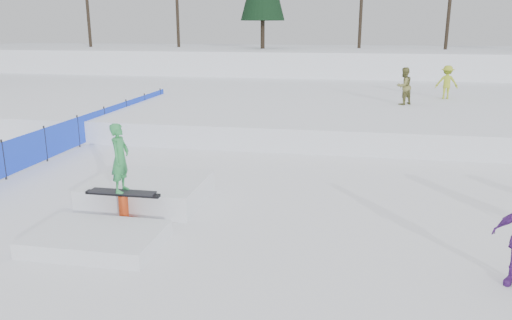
% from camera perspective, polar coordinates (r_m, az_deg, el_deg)
% --- Properties ---
extents(ground, '(120.00, 120.00, 0.00)m').
position_cam_1_polar(ground, '(9.76, -5.13, -9.12)').
color(ground, white).
extents(snow_berm, '(60.00, 14.00, 2.40)m').
position_cam_1_polar(snow_berm, '(38.74, 7.09, 10.79)').
color(snow_berm, white).
rests_on(snow_berm, ground).
extents(snow_midrise, '(50.00, 18.00, 0.80)m').
position_cam_1_polar(snow_midrise, '(24.94, 4.87, 6.71)').
color(snow_midrise, white).
rests_on(snow_midrise, ground).
extents(safety_fence, '(0.05, 16.00, 1.10)m').
position_cam_1_polar(safety_fence, '(17.96, -19.64, 3.12)').
color(safety_fence, blue).
rests_on(safety_fence, ground).
extents(walker_olive, '(0.95, 0.94, 1.55)m').
position_cam_1_polar(walker_olive, '(21.92, 16.54, 8.10)').
color(walker_olive, olive).
rests_on(walker_olive, snow_midrise).
extents(walker_ygreen, '(1.02, 0.66, 1.50)m').
position_cam_1_polar(walker_ygreen, '(24.33, 20.97, 8.30)').
color(walker_ygreen, '#A6B928').
rests_on(walker_ygreen, snow_midrise).
extents(jib_rail_feature, '(2.60, 4.40, 2.11)m').
position_cam_1_polar(jib_rail_feature, '(11.30, -13.63, -4.42)').
color(jib_rail_feature, white).
rests_on(jib_rail_feature, ground).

